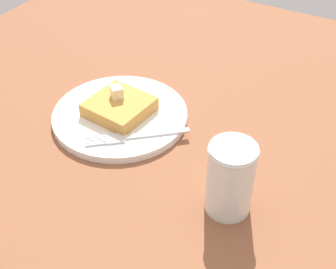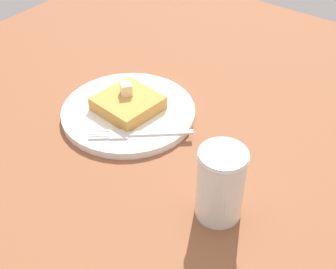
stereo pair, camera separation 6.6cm
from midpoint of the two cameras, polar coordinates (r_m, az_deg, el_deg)
The scene contains 6 objects.
table_surface at distance 70.79cm, azimuth -2.15°, elevation -3.33°, with size 113.15×113.15×2.75cm, color brown.
plate at distance 76.84cm, azimuth -8.33°, elevation 2.27°, with size 21.91×21.91×1.23cm.
toast_slice_center at distance 75.85cm, azimuth -8.45°, elevation 3.26°, with size 9.02×9.14×2.26cm, color #C98E40.
butter_pat_primary at distance 75.57cm, azimuth -8.78°, elevation 5.04°, with size 1.96×1.76×1.96cm, color beige.
fork at distance 71.19cm, azimuth -7.21°, elevation -0.39°, with size 11.36×13.20×0.36cm.
syrup_jar at distance 59.25cm, azimuth 4.39°, elevation -5.88°, with size 6.29×6.29×10.38cm.
Camera 1 is at (-45.53, -24.84, 49.71)cm, focal length 50.00 mm.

